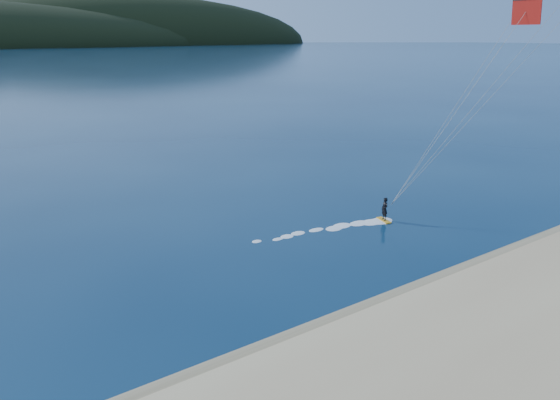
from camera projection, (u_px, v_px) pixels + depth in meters
name	position (u px, v px, depth m)	size (l,w,h in m)	color
ground	(373.00, 400.00, 19.75)	(1800.00, 1800.00, 0.00)	#08213D
wet_sand	(303.00, 343.00, 23.25)	(220.00, 2.50, 0.10)	olive
kitesurfer_near	(553.00, 12.00, 35.76)	(25.88, 8.21, 19.22)	orange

